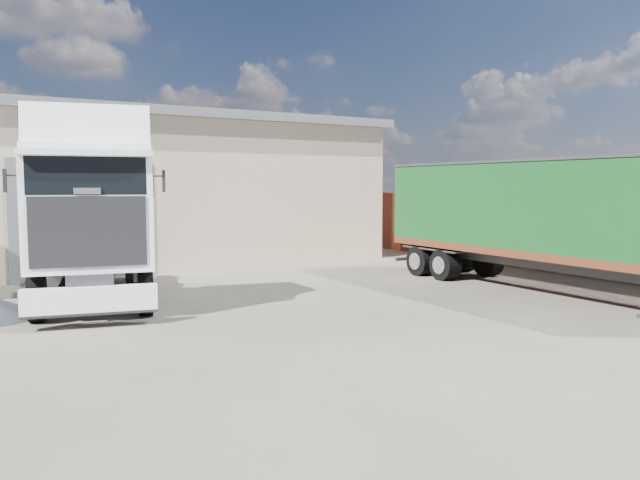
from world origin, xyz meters
TOP-DOWN VIEW (x-y plane):
  - ground at (0.00, 0.00)m, footprint 120.00×120.00m
  - brick_boundary_wall at (11.50, 6.00)m, footprint 0.35×26.00m
  - tractor_unit at (-2.57, 5.36)m, footprint 3.91×7.00m
  - box_trailer at (8.08, 1.59)m, footprint 2.38×10.50m

SIDE VIEW (x-z plane):
  - ground at x=0.00m, z-range 0.00..0.00m
  - brick_boundary_wall at x=11.50m, z-range 0.00..2.50m
  - tractor_unit at x=-2.57m, z-range -0.36..4.11m
  - box_trailer at x=8.08m, z-range 0.38..3.86m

